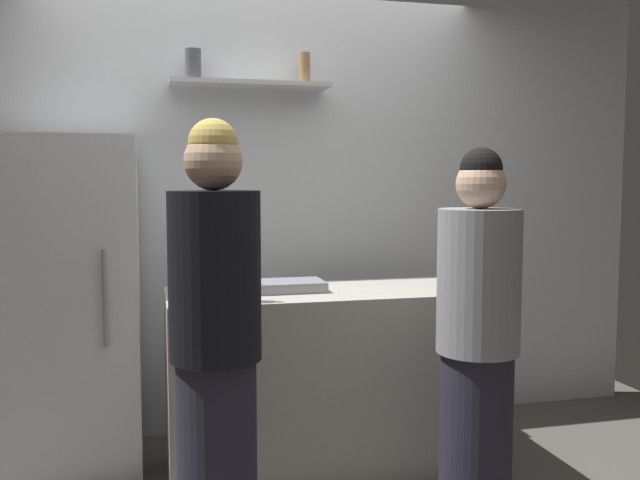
% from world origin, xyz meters
% --- Properties ---
extents(back_wall_assembly, '(4.80, 0.32, 2.60)m').
position_xyz_m(back_wall_assembly, '(-0.00, 1.25, 1.30)').
color(back_wall_assembly, white).
rests_on(back_wall_assembly, ground).
extents(refrigerator, '(0.66, 0.64, 1.66)m').
position_xyz_m(refrigerator, '(-1.01, 0.85, 0.83)').
color(refrigerator, white).
rests_on(refrigerator, ground).
extents(counter, '(1.50, 0.63, 0.91)m').
position_xyz_m(counter, '(0.19, 0.54, 0.45)').
color(counter, '#B7B2A8').
rests_on(counter, ground).
extents(baking_pan, '(0.34, 0.24, 0.05)m').
position_xyz_m(baking_pan, '(0.03, 0.56, 0.93)').
color(baking_pan, gray).
rests_on(baking_pan, counter).
extents(utensil_holder, '(0.10, 0.10, 0.22)m').
position_xyz_m(utensil_holder, '(-0.33, 0.77, 0.97)').
color(utensil_holder, '#B2B2B7').
rests_on(utensil_holder, counter).
extents(wine_bottle_green_glass, '(0.07, 0.07, 0.30)m').
position_xyz_m(wine_bottle_green_glass, '(-0.23, 0.32, 1.03)').
color(wine_bottle_green_glass, '#19471E').
rests_on(wine_bottle_green_glass, counter).
extents(wine_bottle_pale_glass, '(0.07, 0.07, 0.34)m').
position_xyz_m(wine_bottle_pale_glass, '(-0.44, 0.33, 1.04)').
color(wine_bottle_pale_glass, '#B2BFB2').
rests_on(wine_bottle_pale_glass, counter).
extents(water_bottle_plastic, '(0.08, 0.08, 0.21)m').
position_xyz_m(water_bottle_plastic, '(-0.22, 0.50, 1.00)').
color(water_bottle_plastic, silver).
rests_on(water_bottle_plastic, counter).
extents(person_grey_hoodie, '(0.34, 0.34, 1.58)m').
position_xyz_m(person_grey_hoodie, '(0.67, -0.19, 0.78)').
color(person_grey_hoodie, '#262633').
rests_on(person_grey_hoodie, ground).
extents(person_blonde, '(0.34, 0.34, 1.68)m').
position_xyz_m(person_blonde, '(-0.40, -0.20, 0.83)').
color(person_blonde, '#262633').
rests_on(person_blonde, ground).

